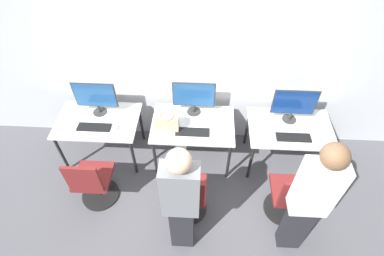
% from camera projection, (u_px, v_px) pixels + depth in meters
% --- Properties ---
extents(ground_plane, '(20.00, 20.00, 0.00)m').
position_uv_depth(ground_plane, '(191.00, 177.00, 4.17)').
color(ground_plane, '#4C4C51').
extents(wall_back, '(12.00, 0.05, 2.80)m').
position_uv_depth(wall_back, '(195.00, 57.00, 3.72)').
color(wall_back, '#B7BCC1').
rests_on(wall_back, ground_plane).
extents(desk_left, '(1.08, 0.72, 0.70)m').
position_uv_depth(desk_left, '(99.00, 124.00, 4.00)').
color(desk_left, silver).
rests_on(desk_left, ground_plane).
extents(monitor_left, '(0.55, 0.18, 0.49)m').
position_uv_depth(monitor_left, '(95.00, 97.00, 3.84)').
color(monitor_left, '#2D2D2D').
rests_on(monitor_left, desk_left).
extents(keyboard_left, '(0.43, 0.14, 0.02)m').
position_uv_depth(keyboard_left, '(94.00, 127.00, 3.84)').
color(keyboard_left, black).
rests_on(keyboard_left, desk_left).
extents(mouse_left, '(0.06, 0.09, 0.03)m').
position_uv_depth(mouse_left, '(116.00, 127.00, 3.84)').
color(mouse_left, silver).
rests_on(mouse_left, desk_left).
extents(office_chair_left, '(0.48, 0.48, 0.90)m').
position_uv_depth(office_chair_left, '(93.00, 183.00, 3.67)').
color(office_chair_left, black).
rests_on(office_chair_left, ground_plane).
extents(desk_center, '(1.08, 0.72, 0.70)m').
position_uv_depth(desk_center, '(193.00, 128.00, 3.95)').
color(desk_center, silver).
rests_on(desk_center, ground_plane).
extents(monitor_center, '(0.55, 0.18, 0.49)m').
position_uv_depth(monitor_center, '(194.00, 97.00, 3.85)').
color(monitor_center, '#2D2D2D').
rests_on(monitor_center, desk_center).
extents(keyboard_center, '(0.43, 0.14, 0.02)m').
position_uv_depth(keyboard_center, '(192.00, 132.00, 3.79)').
color(keyboard_center, black).
rests_on(keyboard_center, desk_center).
extents(mouse_center, '(0.06, 0.09, 0.03)m').
position_uv_depth(mouse_center, '(216.00, 134.00, 3.76)').
color(mouse_center, silver).
rests_on(mouse_center, desk_center).
extents(office_chair_center, '(0.48, 0.48, 0.90)m').
position_uv_depth(office_chair_center, '(187.00, 197.00, 3.54)').
color(office_chair_center, black).
rests_on(office_chair_center, ground_plane).
extents(person_center, '(0.36, 0.22, 1.68)m').
position_uv_depth(person_center, '(181.00, 201.00, 2.89)').
color(person_center, '#232328').
rests_on(person_center, ground_plane).
extents(desk_right, '(1.08, 0.72, 0.70)m').
position_uv_depth(desk_right, '(289.00, 131.00, 3.91)').
color(desk_right, silver).
rests_on(desk_right, ground_plane).
extents(monitor_right, '(0.55, 0.18, 0.49)m').
position_uv_depth(monitor_right, '(294.00, 104.00, 3.75)').
color(monitor_right, '#2D2D2D').
rests_on(monitor_right, desk_right).
extents(keyboard_right, '(0.43, 0.14, 0.02)m').
position_uv_depth(keyboard_right, '(293.00, 137.00, 3.72)').
color(keyboard_right, black).
rests_on(keyboard_right, desk_right).
extents(mouse_right, '(0.06, 0.09, 0.03)m').
position_uv_depth(mouse_right, '(317.00, 137.00, 3.72)').
color(mouse_right, silver).
rests_on(mouse_right, desk_right).
extents(office_chair_right, '(0.48, 0.48, 0.90)m').
position_uv_depth(office_chair_right, '(290.00, 198.00, 3.53)').
color(office_chair_right, black).
rests_on(office_chair_right, ground_plane).
extents(person_right, '(0.36, 0.23, 1.77)m').
position_uv_depth(person_right, '(310.00, 200.00, 2.84)').
color(person_right, '#232328').
rests_on(person_right, ground_plane).
extents(handbag, '(0.30, 0.18, 0.25)m').
position_uv_depth(handbag, '(167.00, 123.00, 3.75)').
color(handbag, tan).
rests_on(handbag, desk_center).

